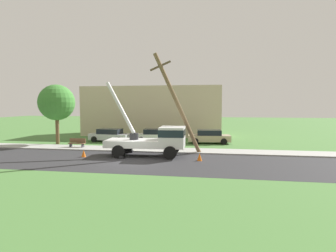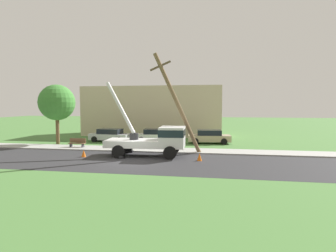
% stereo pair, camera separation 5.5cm
% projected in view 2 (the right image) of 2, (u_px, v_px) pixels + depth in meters
% --- Properties ---
extents(ground_plane, '(120.00, 120.00, 0.00)m').
position_uv_depth(ground_plane, '(162.00, 140.00, 32.51)').
color(ground_plane, '#477538').
extents(road_asphalt, '(80.00, 7.62, 0.01)m').
position_uv_depth(road_asphalt, '(131.00, 161.00, 20.71)').
color(road_asphalt, '#2B2B2D').
rests_on(road_asphalt, ground).
extents(sidewalk_strip, '(80.00, 2.56, 0.10)m').
position_uv_depth(sidewalk_strip, '(148.00, 149.00, 25.71)').
color(sidewalk_strip, '#9E9E99').
rests_on(sidewalk_strip, ground).
extents(utility_truck, '(6.86, 3.21, 5.98)m').
position_uv_depth(utility_truck, '(156.00, 139.00, 22.59)').
color(utility_truck, silver).
rests_on(utility_truck, ground).
extents(leaning_utility_pole, '(4.13, 1.79, 8.29)m').
position_uv_depth(leaning_utility_pole, '(177.00, 103.00, 23.40)').
color(leaning_utility_pole, brown).
rests_on(leaning_utility_pole, ground).
extents(traffic_cone_ahead, '(0.36, 0.36, 0.56)m').
position_uv_depth(traffic_cone_ahead, '(199.00, 157.00, 20.84)').
color(traffic_cone_ahead, orange).
rests_on(traffic_cone_ahead, ground).
extents(traffic_cone_behind, '(0.36, 0.36, 0.56)m').
position_uv_depth(traffic_cone_behind, '(84.00, 153.00, 22.35)').
color(traffic_cone_behind, orange).
rests_on(traffic_cone_behind, ground).
extents(parked_sedan_silver, '(4.54, 2.26, 1.42)m').
position_uv_depth(parked_sedan_silver, '(110.00, 135.00, 31.50)').
color(parked_sedan_silver, '#B7B7BF').
rests_on(parked_sedan_silver, ground).
extents(parked_sedan_white, '(4.55, 2.28, 1.42)m').
position_uv_depth(parked_sedan_white, '(156.00, 135.00, 31.36)').
color(parked_sedan_white, silver).
rests_on(parked_sedan_white, ground).
extents(parked_sedan_tan, '(4.54, 2.27, 1.42)m').
position_uv_depth(parked_sedan_tan, '(209.00, 137.00, 30.10)').
color(parked_sedan_tan, tan).
rests_on(parked_sedan_tan, ground).
extents(park_bench, '(1.60, 0.45, 0.90)m').
position_uv_depth(park_bench, '(77.00, 143.00, 26.90)').
color(park_bench, brown).
rests_on(park_bench, ground).
extents(roadside_tree_near, '(3.66, 3.66, 6.12)m').
position_uv_depth(roadside_tree_near, '(57.00, 103.00, 29.27)').
color(roadside_tree_near, brown).
rests_on(roadside_tree_near, ground).
extents(lowrise_building_backdrop, '(18.00, 6.00, 6.40)m').
position_uv_depth(lowrise_building_backdrop, '(153.00, 111.00, 38.34)').
color(lowrise_building_backdrop, '#C6B293').
rests_on(lowrise_building_backdrop, ground).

